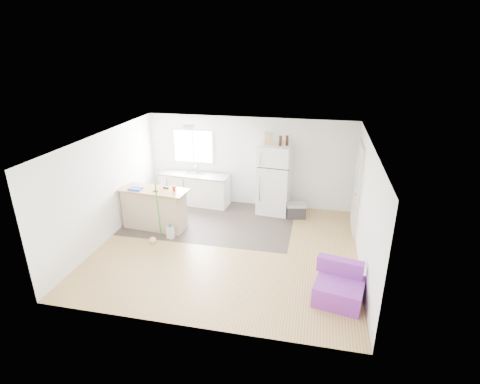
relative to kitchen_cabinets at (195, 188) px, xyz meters
The scene contains 19 objects.
room 2.74m from the kitchen_cabinets, 56.64° to the right, with size 5.51×5.01×2.41m.
vinyl_zone 1.27m from the kitchen_cabinets, 52.72° to the right, with size 4.05×2.50×0.00m, color #372D29.
window 1.15m from the kitchen_cabinets, 109.50° to the left, with size 1.18×0.06×0.98m.
interior_door 4.26m from the kitchen_cabinets, ahead, with size 0.11×0.92×2.10m.
ceiling_fixture 2.18m from the kitchen_cabinets, 76.04° to the right, with size 0.30×0.30×0.07m, color white.
kitchen_cabinets is the anchor object (origin of this frame).
peninsula 1.68m from the kitchen_cabinets, 106.58° to the right, with size 1.65×0.77×0.98m.
refrigerator 2.23m from the kitchen_cabinets, ahead, with size 0.87×0.83×1.81m.
cooler 2.82m from the kitchen_cabinets, ahead, with size 0.55×0.43×0.38m.
purple_seat 5.14m from the kitchen_cabinets, 43.05° to the right, with size 0.93×0.90×0.65m.
cleaner_jug 2.07m from the kitchen_cabinets, 87.90° to the right, with size 0.17×0.14×0.34m.
mop 2.34m from the kitchen_cabinets, 94.90° to the right, with size 0.29×0.39×1.43m.
red_cup 1.71m from the kitchen_cabinets, 88.33° to the right, with size 0.08×0.08×0.12m, color red.
blue_tray 1.98m from the kitchen_cabinets, 117.16° to the right, with size 0.30×0.22×0.04m, color #143EC2.
tool_a 1.60m from the kitchen_cabinets, 97.72° to the right, with size 0.14×0.05×0.03m, color black.
tool_b 1.85m from the kitchen_cabinets, 101.49° to the right, with size 0.10×0.04×0.03m, color black.
cardboard_box 2.53m from the kitchen_cabinets, ahead, with size 0.20×0.10×0.30m, color tan.
bottle_left 2.76m from the kitchen_cabinets, ahead, with size 0.07×0.07×0.25m, color #331609.
bottle_right 2.89m from the kitchen_cabinets, ahead, with size 0.07×0.07×0.25m, color #331609.
Camera 1 is at (1.75, -6.91, 4.15)m, focal length 28.00 mm.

